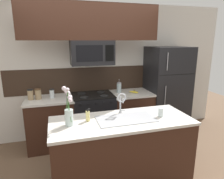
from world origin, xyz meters
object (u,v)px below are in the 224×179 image
banana_bunch (134,92)px  flower_vase (69,112)px  storage_jar_short (52,93)px  dish_soap_bottle (88,116)px  refrigerator (166,90)px  drinking_glass (161,112)px  storage_jar_medium (38,94)px  sink_faucet (121,100)px  storage_jar_tall (30,95)px  french_press (119,88)px  stove_range (93,118)px  microwave (92,53)px

banana_bunch → flower_vase: bearing=-138.3°
storage_jar_short → dish_soap_bottle: bearing=-69.9°
refrigerator → drinking_glass: 1.57m
storage_jar_medium → sink_faucet: 1.59m
storage_jar_tall → french_press: 1.61m
stove_range → dish_soap_bottle: 1.31m
storage_jar_medium → drinking_glass: bearing=-38.9°
stove_range → refrigerator: (1.55, 0.02, 0.43)m
microwave → dish_soap_bottle: size_ratio=4.51×
storage_jar_short → french_press: (1.26, 0.03, 0.02)m
stove_range → flower_vase: bearing=-112.8°
stove_range → storage_jar_tall: size_ratio=5.04×
stove_range → storage_jar_medium: bearing=178.2°
storage_jar_tall → dish_soap_bottle: 1.44m
storage_jar_short → dish_soap_bottle: size_ratio=0.99×
storage_jar_tall → drinking_glass: 2.20m
sink_faucet → flower_vase: bearing=-165.7°
flower_vase → french_press: bearing=50.9°
microwave → flower_vase: (-0.52, -1.22, -0.61)m
stove_range → flower_vase: flower_vase is taller
microwave → dish_soap_bottle: (-0.28, -1.15, -0.72)m
storage_jar_medium → drinking_glass: (1.64, -1.32, -0.03)m
french_press → storage_jar_short: bearing=-178.7°
sink_faucet → storage_jar_short: bearing=130.6°
dish_soap_bottle → flower_vase: 0.26m
microwave → sink_faucet: 1.21m
storage_jar_short → storage_jar_tall: bearing=-178.4°
microwave → french_press: size_ratio=2.79×
french_press → flower_vase: bearing=-129.1°
banana_bunch → dish_soap_bottle: bearing=-134.2°
refrigerator → banana_bunch: size_ratio=9.34×
banana_bunch → flower_vase: (-1.32, -1.18, 0.15)m
stove_range → french_press: 0.77m
sink_faucet → dish_soap_bottle: size_ratio=1.85×
refrigerator → storage_jar_short: 2.28m
stove_range → banana_bunch: 0.93m
stove_range → sink_faucet: size_ratio=3.04×
storage_jar_medium → storage_jar_short: (0.23, 0.00, -0.01)m
storage_jar_short → dish_soap_bottle: (0.44, -1.21, -0.01)m
storage_jar_medium → flower_vase: size_ratio=0.39×
storage_jar_short → sink_faucet: (0.93, -1.09, 0.12)m
banana_bunch → french_press: 0.30m
french_press → dish_soap_bottle: (-0.82, -1.23, -0.03)m
refrigerator → storage_jar_tall: 2.63m
stove_range → storage_jar_tall: (-1.08, 0.02, 0.54)m
storage_jar_short → banana_bunch: size_ratio=0.85×
storage_jar_tall → drinking_glass: storage_jar_tall is taller
stove_range → sink_faucet: bearing=-79.0°
refrigerator → banana_bunch: bearing=-173.9°
drinking_glass → refrigerator: bearing=56.5°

